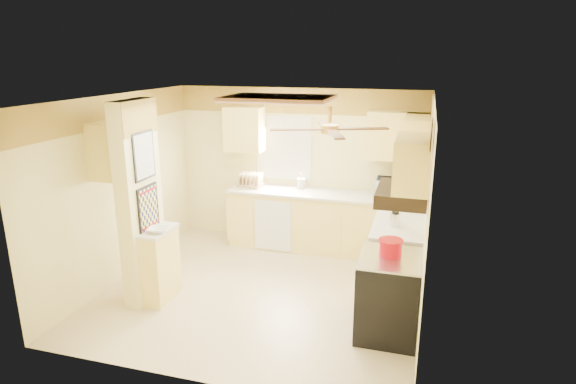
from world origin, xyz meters
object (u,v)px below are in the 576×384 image
(kettle, at_px, (395,219))
(microwave, at_px, (394,188))
(bowl, at_px, (158,230))
(dutch_oven, at_px, (391,247))
(stove, at_px, (388,295))

(kettle, bearing_deg, microwave, 94.73)
(kettle, bearing_deg, bowl, -160.06)
(microwave, distance_m, dutch_oven, 2.13)
(stove, distance_m, dutch_oven, 0.55)
(bowl, xyz_separation_m, kettle, (2.72, 0.99, 0.06))
(stove, bearing_deg, bowl, -178.27)
(stove, xyz_separation_m, kettle, (-0.03, 0.91, 0.57))
(bowl, height_order, kettle, kettle)
(microwave, relative_size, dutch_oven, 1.94)
(dutch_oven, bearing_deg, bowl, -177.18)
(microwave, height_order, dutch_oven, microwave)
(stove, relative_size, dutch_oven, 3.46)
(kettle, bearing_deg, dutch_oven, -89.05)
(bowl, distance_m, dutch_oven, 2.74)
(dutch_oven, bearing_deg, microwave, 93.21)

